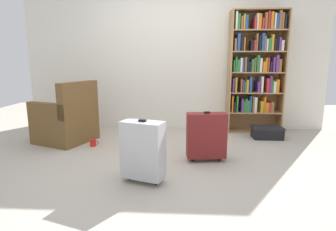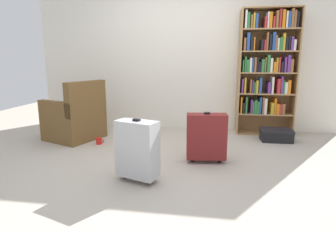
{
  "view_description": "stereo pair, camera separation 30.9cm",
  "coord_description": "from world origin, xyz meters",
  "px_view_note": "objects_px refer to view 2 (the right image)",
  "views": [
    {
      "loc": [
        0.15,
        -3.11,
        1.19
      ],
      "look_at": [
        -0.03,
        0.09,
        0.55
      ],
      "focal_mm": 29.39,
      "sensor_mm": 36.0,
      "label": 1
    },
    {
      "loc": [
        0.46,
        -3.08,
        1.19
      ],
      "look_at": [
        -0.03,
        0.09,
        0.55
      ],
      "focal_mm": 29.39,
      "sensor_mm": 36.0,
      "label": 2
    }
  ],
  "objects_px": {
    "mug": "(99,141)",
    "suitcase_silver": "(137,149)",
    "bookshelf": "(267,67)",
    "storage_box": "(276,135)",
    "suitcase_dark_red": "(206,136)",
    "armchair": "(76,119)"
  },
  "relations": [
    {
      "from": "storage_box",
      "to": "suitcase_dark_red",
      "type": "relative_size",
      "value": 0.75
    },
    {
      "from": "mug",
      "to": "armchair",
      "type": "bearing_deg",
      "value": 154.12
    },
    {
      "from": "storage_box",
      "to": "suitcase_silver",
      "type": "distance_m",
      "value": 2.39
    },
    {
      "from": "bookshelf",
      "to": "armchair",
      "type": "height_order",
      "value": "bookshelf"
    },
    {
      "from": "mug",
      "to": "suitcase_dark_red",
      "type": "bearing_deg",
      "value": -17.44
    },
    {
      "from": "mug",
      "to": "suitcase_silver",
      "type": "height_order",
      "value": "suitcase_silver"
    },
    {
      "from": "bookshelf",
      "to": "suitcase_dark_red",
      "type": "height_order",
      "value": "bookshelf"
    },
    {
      "from": "suitcase_silver",
      "to": "bookshelf",
      "type": "bearing_deg",
      "value": 53.12
    },
    {
      "from": "armchair",
      "to": "suitcase_dark_red",
      "type": "xyz_separation_m",
      "value": [
        2.0,
        -0.7,
        -0.0
      ]
    },
    {
      "from": "suitcase_dark_red",
      "to": "mug",
      "type": "bearing_deg",
      "value": 162.56
    },
    {
      "from": "storage_box",
      "to": "mug",
      "type": "bearing_deg",
      "value": -167.86
    },
    {
      "from": "armchair",
      "to": "suitcase_silver",
      "type": "xyz_separation_m",
      "value": [
        1.33,
        -1.34,
        0.02
      ]
    },
    {
      "from": "suitcase_silver",
      "to": "suitcase_dark_red",
      "type": "relative_size",
      "value": 1.06
    },
    {
      "from": "bookshelf",
      "to": "storage_box",
      "type": "distance_m",
      "value": 1.09
    },
    {
      "from": "armchair",
      "to": "suitcase_dark_red",
      "type": "relative_size",
      "value": 1.51
    },
    {
      "from": "mug",
      "to": "suitcase_silver",
      "type": "relative_size",
      "value": 0.19
    },
    {
      "from": "bookshelf",
      "to": "suitcase_silver",
      "type": "xyz_separation_m",
      "value": [
        -1.58,
        -2.11,
        -0.76
      ]
    },
    {
      "from": "armchair",
      "to": "storage_box",
      "type": "height_order",
      "value": "armchair"
    },
    {
      "from": "suitcase_silver",
      "to": "suitcase_dark_red",
      "type": "distance_m",
      "value": 0.92
    },
    {
      "from": "bookshelf",
      "to": "storage_box",
      "type": "height_order",
      "value": "bookshelf"
    },
    {
      "from": "bookshelf",
      "to": "storage_box",
      "type": "xyz_separation_m",
      "value": [
        0.12,
        -0.43,
        -0.99
      ]
    },
    {
      "from": "armchair",
      "to": "storage_box",
      "type": "distance_m",
      "value": 3.05
    }
  ]
}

